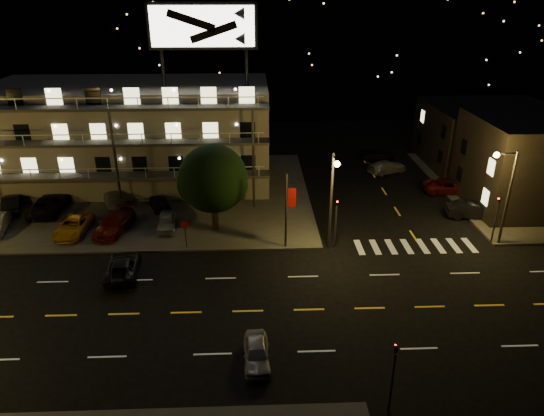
{
  "coord_description": "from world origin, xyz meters",
  "views": [
    {
      "loc": [
        2.56,
        -25.99,
        19.11
      ],
      "look_at": [
        3.89,
        8.0,
        3.73
      ],
      "focal_mm": 32.0,
      "sensor_mm": 36.0,
      "label": 1
    }
  ],
  "objects_px": {
    "lot_car_4": "(167,221)",
    "lot_car_7": "(113,198)",
    "road_car_east": "(257,353)",
    "side_car_0": "(472,210)",
    "road_car_west": "(123,267)",
    "lot_car_2": "(74,226)",
    "tree": "(213,181)"
  },
  "relations": [
    {
      "from": "tree",
      "to": "side_car_0",
      "type": "height_order",
      "value": "tree"
    },
    {
      "from": "lot_car_4",
      "to": "road_car_east",
      "type": "bearing_deg",
      "value": -70.5
    },
    {
      "from": "tree",
      "to": "side_car_0",
      "type": "relative_size",
      "value": 1.61
    },
    {
      "from": "road_car_east",
      "to": "side_car_0",
      "type": "bearing_deg",
      "value": 40.4
    },
    {
      "from": "lot_car_7",
      "to": "road_car_east",
      "type": "xyz_separation_m",
      "value": [
        13.59,
        -22.21,
        -0.19
      ]
    },
    {
      "from": "tree",
      "to": "road_car_west",
      "type": "relative_size",
      "value": 1.57
    },
    {
      "from": "lot_car_4",
      "to": "road_car_east",
      "type": "xyz_separation_m",
      "value": [
        7.62,
        -16.72,
        -0.19
      ]
    },
    {
      "from": "road_car_east",
      "to": "road_car_west",
      "type": "height_order",
      "value": "road_car_west"
    },
    {
      "from": "side_car_0",
      "to": "lot_car_7",
      "type": "bearing_deg",
      "value": 90.08
    },
    {
      "from": "lot_car_4",
      "to": "lot_car_7",
      "type": "height_order",
      "value": "lot_car_7"
    },
    {
      "from": "road_car_east",
      "to": "lot_car_4",
      "type": "bearing_deg",
      "value": 112.54
    },
    {
      "from": "lot_car_2",
      "to": "lot_car_4",
      "type": "distance_m",
      "value": 7.75
    },
    {
      "from": "tree",
      "to": "lot_car_2",
      "type": "distance_m",
      "value": 12.51
    },
    {
      "from": "lot_car_4",
      "to": "lot_car_7",
      "type": "bearing_deg",
      "value": 132.41
    },
    {
      "from": "lot_car_2",
      "to": "road_car_east",
      "type": "height_order",
      "value": "lot_car_2"
    },
    {
      "from": "lot_car_2",
      "to": "side_car_0",
      "type": "height_order",
      "value": "side_car_0"
    },
    {
      "from": "lot_car_7",
      "to": "road_car_west",
      "type": "xyz_separation_m",
      "value": [
        3.94,
        -12.69,
        -0.14
      ]
    },
    {
      "from": "lot_car_2",
      "to": "lot_car_4",
      "type": "xyz_separation_m",
      "value": [
        7.72,
        0.64,
        -0.01
      ]
    },
    {
      "from": "tree",
      "to": "road_car_west",
      "type": "distance_m",
      "value": 10.12
    },
    {
      "from": "tree",
      "to": "side_car_0",
      "type": "distance_m",
      "value": 23.7
    },
    {
      "from": "side_car_0",
      "to": "road_car_west",
      "type": "distance_m",
      "value": 30.77
    },
    {
      "from": "side_car_0",
      "to": "lot_car_4",
      "type": "bearing_deg",
      "value": 99.97
    },
    {
      "from": "lot_car_2",
      "to": "lot_car_4",
      "type": "height_order",
      "value": "lot_car_2"
    },
    {
      "from": "lot_car_4",
      "to": "road_car_east",
      "type": "relative_size",
      "value": 1.06
    },
    {
      "from": "side_car_0",
      "to": "road_car_west",
      "type": "relative_size",
      "value": 0.97
    },
    {
      "from": "tree",
      "to": "lot_car_4",
      "type": "height_order",
      "value": "tree"
    },
    {
      "from": "road_car_east",
      "to": "lot_car_7",
      "type": "bearing_deg",
      "value": 119.51
    },
    {
      "from": "tree",
      "to": "road_car_east",
      "type": "bearing_deg",
      "value": -78.2
    },
    {
      "from": "lot_car_2",
      "to": "side_car_0",
      "type": "distance_m",
      "value": 35.29
    },
    {
      "from": "lot_car_2",
      "to": "lot_car_4",
      "type": "relative_size",
      "value": 1.25
    },
    {
      "from": "lot_car_7",
      "to": "tree",
      "type": "bearing_deg",
      "value": 129.18
    },
    {
      "from": "tree",
      "to": "lot_car_2",
      "type": "height_order",
      "value": "tree"
    }
  ]
}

